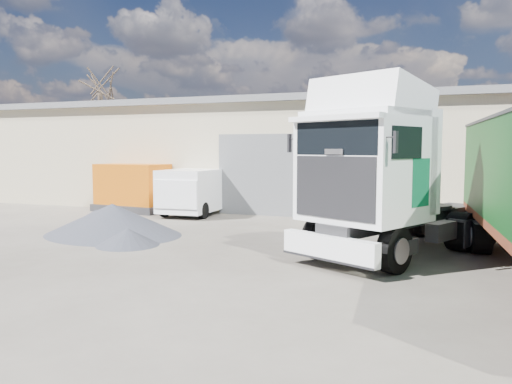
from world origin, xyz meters
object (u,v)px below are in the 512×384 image
(panel_van, at_px, (199,191))
(tractor_unit, at_px, (384,184))
(orange_skip, at_px, (135,190))
(bare_tree, at_px, (100,80))

(panel_van, bearing_deg, tractor_unit, -38.25)
(tractor_unit, height_order, orange_skip, tractor_unit)
(bare_tree, height_order, tractor_unit, bare_tree)
(tractor_unit, height_order, panel_van, tractor_unit)
(bare_tree, relative_size, orange_skip, 2.51)
(bare_tree, bearing_deg, panel_van, -38.41)
(bare_tree, bearing_deg, tractor_unit, -37.73)
(tractor_unit, distance_m, panel_van, 11.09)
(tractor_unit, bearing_deg, panel_van, 170.35)
(bare_tree, distance_m, panel_van, 18.11)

